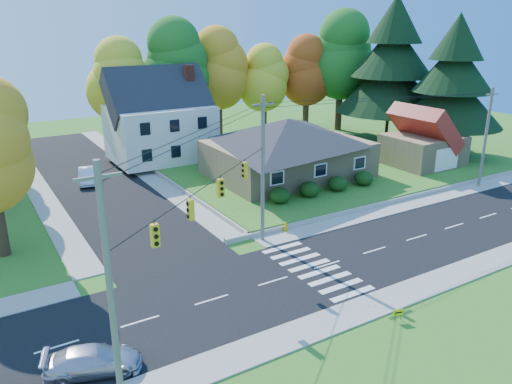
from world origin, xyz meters
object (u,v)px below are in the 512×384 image
ranch_house (288,146)px  fire_hydrant (285,227)px  silver_sedan (93,360)px  white_car (87,176)px

ranch_house → fire_hydrant: ranch_house is taller
silver_sedan → fire_hydrant: silver_sedan is taller
white_car → fire_hydrant: bearing=-49.9°
ranch_house → silver_sedan: ranch_house is taller
ranch_house → fire_hydrant: (-7.28, -10.35, -2.90)m
silver_sedan → fire_hydrant: (15.66, 8.34, -0.25)m
silver_sedan → fire_hydrant: bearing=-43.9°
silver_sedan → white_car: white_car is taller
silver_sedan → fire_hydrant: size_ratio=5.40×
white_car → fire_hydrant: (9.34, -19.17, -0.36)m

